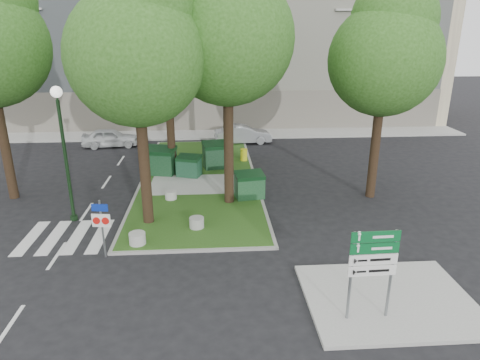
{
  "coord_description": "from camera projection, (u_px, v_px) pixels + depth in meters",
  "views": [
    {
      "loc": [
        1.25,
        -14.22,
        7.8
      ],
      "look_at": [
        2.36,
        2.17,
        2.0
      ],
      "focal_mm": 32.0,
      "sensor_mm": 36.0,
      "label": 1
    }
  ],
  "objects": [
    {
      "name": "dumpster_b",
      "position": [
        189.0,
        166.0,
        23.54
      ],
      "size": [
        1.5,
        1.26,
        1.19
      ],
      "rotation": [
        0.0,
        0.0,
        -0.33
      ],
      "color": "#103A22",
      "rests_on": "median_island"
    },
    {
      "name": "zebra_crossing",
      "position": [
        89.0,
        236.0,
        17.07
      ],
      "size": [
        5.0,
        3.0,
        0.01
      ],
      "primitive_type": "cube",
      "color": "silver",
      "rests_on": "ground"
    },
    {
      "name": "dumpster_a",
      "position": [
        161.0,
        161.0,
        23.9
      ],
      "size": [
        1.89,
        1.53,
        1.55
      ],
      "rotation": [
        0.0,
        0.0,
        -0.24
      ],
      "color": "#0E3318",
      "rests_on": "median_island"
    },
    {
      "name": "tree_median_mid",
      "position": [
        168.0,
        46.0,
        22.04
      ],
      "size": [
        4.8,
        4.8,
        9.99
      ],
      "color": "black",
      "rests_on": "ground"
    },
    {
      "name": "directional_sign",
      "position": [
        373.0,
        261.0,
        11.51
      ],
      "size": [
        1.34,
        0.12,
        2.69
      ],
      "rotation": [
        0.0,
        0.0,
        0.03
      ],
      "color": "slate",
      "rests_on": "sidewalk_corner"
    },
    {
      "name": "traffic_sign_pole",
      "position": [
        102.0,
        221.0,
        15.03
      ],
      "size": [
        0.67,
        0.12,
        2.22
      ],
      "rotation": [
        0.0,
        0.0,
        -0.13
      ],
      "color": "slate",
      "rests_on": "ground"
    },
    {
      "name": "tree_street_right",
      "position": [
        387.0,
        49.0,
        18.91
      ],
      "size": [
        5.0,
        5.0,
        10.06
      ],
      "color": "black",
      "rests_on": "ground"
    },
    {
      "name": "median_island",
      "position": [
        199.0,
        179.0,
        23.43
      ],
      "size": [
        6.0,
        16.0,
        0.12
      ],
      "primitive_type": "cube",
      "color": "#274A15",
      "rests_on": "ground"
    },
    {
      "name": "tree_median_near_left",
      "position": [
        138.0,
        43.0,
        15.78
      ],
      "size": [
        5.2,
        5.2,
        10.53
      ],
      "color": "black",
      "rests_on": "ground"
    },
    {
      "name": "bollard_mid",
      "position": [
        171.0,
        195.0,
        20.44
      ],
      "size": [
        0.55,
        0.55,
        0.39
      ],
      "primitive_type": "cylinder",
      "color": "#ADABA7",
      "rests_on": "median_island"
    },
    {
      "name": "car_white",
      "position": [
        110.0,
        138.0,
        29.89
      ],
      "size": [
        3.97,
        1.94,
        1.31
      ],
      "primitive_type": "imported",
      "rotation": [
        0.0,
        0.0,
        1.68
      ],
      "color": "silver",
      "rests_on": "ground"
    },
    {
      "name": "litter_bin",
      "position": [
        244.0,
        155.0,
        26.41
      ],
      "size": [
        0.42,
        0.42,
        0.73
      ],
      "primitive_type": "cylinder",
      "color": "#CDCB18",
      "rests_on": "median_island"
    },
    {
      "name": "dumpster_d",
      "position": [
        249.0,
        185.0,
        20.53
      ],
      "size": [
        1.51,
        1.17,
        1.28
      ],
      "rotation": [
        0.0,
        0.0,
        0.16
      ],
      "color": "#133E1D",
      "rests_on": "median_island"
    },
    {
      "name": "ground",
      "position": [
        181.0,
        251.0,
        15.9
      ],
      "size": [
        120.0,
        120.0,
        0.0
      ],
      "primitive_type": "plane",
      "color": "black",
      "rests_on": "ground"
    },
    {
      "name": "bollard_left",
      "position": [
        137.0,
        238.0,
        16.15
      ],
      "size": [
        0.62,
        0.62,
        0.44
      ],
      "primitive_type": "cylinder",
      "color": "#A1A19C",
      "rests_on": "median_island"
    },
    {
      "name": "sidewalk_corner",
      "position": [
        388.0,
        299.0,
        13.0
      ],
      "size": [
        5.0,
        4.0,
        0.12
      ],
      "primitive_type": "cube",
      "color": "#999993",
      "rests_on": "ground"
    },
    {
      "name": "apartment_building",
      "position": [
        195.0,
        27.0,
        37.69
      ],
      "size": [
        41.0,
        12.0,
        16.0
      ],
      "primitive_type": "cube",
      "color": "tan",
      "rests_on": "ground"
    },
    {
      "name": "street_lamp",
      "position": [
        63.0,
        139.0,
        17.33
      ],
      "size": [
        0.46,
        0.46,
        5.72
      ],
      "color": "black",
      "rests_on": "ground"
    },
    {
      "name": "car_silver",
      "position": [
        243.0,
        134.0,
        30.76
      ],
      "size": [
        4.16,
        1.79,
        1.33
      ],
      "primitive_type": "imported",
      "rotation": [
        0.0,
        0.0,
        1.67
      ],
      "color": "#9A9EA1",
      "rests_on": "ground"
    },
    {
      "name": "bollard_right",
      "position": [
        197.0,
        222.0,
        17.49
      ],
      "size": [
        0.6,
        0.6,
        0.43
      ],
      "primitive_type": "cylinder",
      "color": "gray",
      "rests_on": "median_island"
    },
    {
      "name": "building_sidewalk",
      "position": [
        196.0,
        135.0,
        33.28
      ],
      "size": [
        42.0,
        3.0,
        0.12
      ],
      "primitive_type": "cube",
      "color": "#999993",
      "rests_on": "ground"
    },
    {
      "name": "tree_median_near_right",
      "position": [
        230.0,
        25.0,
        17.66
      ],
      "size": [
        5.6,
        5.6,
        11.46
      ],
      "color": "black",
      "rests_on": "ground"
    },
    {
      "name": "tree_median_far",
      "position": [
        227.0,
        20.0,
        24.62
      ],
      "size": [
        5.8,
        5.8,
        11.93
      ],
      "color": "black",
      "rests_on": "ground"
    },
    {
      "name": "dumpster_c",
      "position": [
        217.0,
        155.0,
        25.01
      ],
      "size": [
        1.85,
        1.46,
        1.54
      ],
      "rotation": [
        0.0,
        0.0,
        0.2
      ],
      "color": "black",
      "rests_on": "median_island"
    },
    {
      "name": "median_kerb",
      "position": [
        199.0,
        179.0,
        23.44
      ],
      "size": [
        6.3,
        16.3,
        0.1
      ],
      "primitive_type": "cube",
      "color": "gray",
      "rests_on": "ground"
    }
  ]
}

